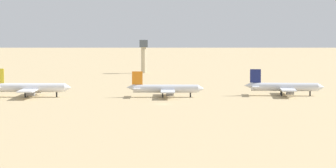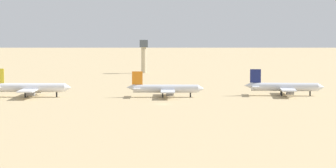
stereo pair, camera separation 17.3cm
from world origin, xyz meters
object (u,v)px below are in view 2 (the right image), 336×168
Objects in this scene: parked_jet_orange_4 at (165,89)px; control_tower at (144,53)px; parked_jet_yellow_3 at (29,88)px; parked_jet_navy_5 at (284,87)px.

control_tower is at bearing 94.92° from parked_jet_orange_4.
parked_jet_yellow_3 reaches higher than parked_jet_orange_4.
parked_jet_orange_4 is (58.42, -3.32, -0.37)m from parked_jet_yellow_3.
control_tower is at bearing 75.61° from parked_jet_yellow_3.
control_tower is (-7.45, 159.61, 9.17)m from parked_jet_orange_4.
parked_jet_navy_5 is 166.35m from control_tower.
parked_jet_navy_5 is at bearing -68.97° from control_tower.
parked_jet_navy_5 is 1.65× the size of control_tower.
parked_jet_navy_5 is at bearing 7.24° from parked_jet_orange_4.
parked_jet_yellow_3 is 110.57m from parked_jet_navy_5.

